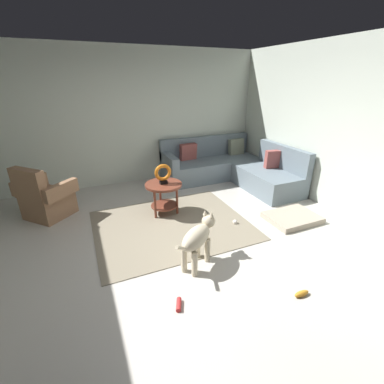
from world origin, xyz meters
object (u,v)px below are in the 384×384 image
(dog, at_px, (198,238))
(dog_toy_bone, at_px, (302,294))
(torus_sculpture, at_px, (163,173))
(side_table, at_px, (164,191))
(sectional_couch, at_px, (231,168))
(armchair, at_px, (45,199))
(dog_toy_rope, at_px, (179,305))
(dog_toy_ball, at_px, (235,222))
(dog_bed_mat, at_px, (292,218))

(dog, xyz_separation_m, dog_toy_bone, (0.78, -0.91, -0.35))
(torus_sculpture, bearing_deg, side_table, 86.42)
(torus_sculpture, bearing_deg, dog_toy_bone, -72.56)
(sectional_couch, bearing_deg, dog, -128.66)
(side_table, xyz_separation_m, dog, (-0.04, -1.43, -0.04))
(side_table, bearing_deg, armchair, 159.93)
(dog, bearing_deg, sectional_couch, 105.92)
(side_table, relative_size, dog_toy_bone, 3.33)
(armchair, distance_m, torus_sculpture, 1.95)
(sectional_couch, bearing_deg, side_table, -153.91)
(dog_toy_bone, bearing_deg, dog_toy_rope, 162.79)
(armchair, distance_m, dog, 2.73)
(dog_toy_ball, bearing_deg, dog_bed_mat, -16.03)
(dog_bed_mat, height_order, dog_toy_ball, dog_bed_mat)
(side_table, xyz_separation_m, dog_toy_rope, (-0.49, -1.96, -0.39))
(dog_toy_rope, xyz_separation_m, dog_toy_bone, (1.23, -0.38, 0.00))
(dog_bed_mat, bearing_deg, dog_toy_rope, -158.26)
(sectional_couch, xyz_separation_m, dog_toy_rope, (-2.31, -2.85, -0.27))
(torus_sculpture, height_order, dog_toy_bone, torus_sculpture)
(side_table, relative_size, torus_sculpture, 1.84)
(torus_sculpture, bearing_deg, dog, -91.68)
(dog_toy_bone, bearing_deg, sectional_couch, 71.49)
(sectional_couch, distance_m, dog, 2.98)
(sectional_couch, relative_size, torus_sculpture, 6.90)
(dog_bed_mat, relative_size, dog, 1.11)
(torus_sculpture, relative_size, dog, 0.45)
(dog_toy_ball, bearing_deg, torus_sculpture, 138.89)
(dog_toy_ball, relative_size, dog_toy_bone, 0.40)
(dog_bed_mat, distance_m, dog, 1.92)
(dog, distance_m, dog_toy_bone, 1.24)
(dog_toy_ball, distance_m, dog_toy_bone, 1.57)
(dog_toy_bone, bearing_deg, armchair, 130.14)
(torus_sculpture, relative_size, dog_bed_mat, 0.41)
(armchair, height_order, dog_toy_bone, armchair)
(dog, bearing_deg, dog_toy_ball, 89.26)
(armchair, bearing_deg, dog_toy_rope, -16.93)
(armchair, bearing_deg, dog, -3.38)
(torus_sculpture, distance_m, dog_toy_ball, 1.37)
(dog_bed_mat, distance_m, dog_toy_rope, 2.48)
(armchair, distance_m, dog_toy_ball, 3.06)
(side_table, height_order, dog_toy_bone, side_table)
(torus_sculpture, relative_size, dog_toy_rope, 2.07)
(sectional_couch, xyz_separation_m, dog, (-1.86, -2.32, 0.09))
(dog, bearing_deg, armchair, -175.48)
(dog_bed_mat, height_order, dog, dog)
(torus_sculpture, bearing_deg, sectional_couch, 26.09)
(dog, bearing_deg, side_table, 142.89)
(dog_bed_mat, height_order, dog_toy_bone, dog_bed_mat)
(dog, relative_size, dog_toy_ball, 10.06)
(dog_toy_bone, bearing_deg, torus_sculpture, 107.44)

